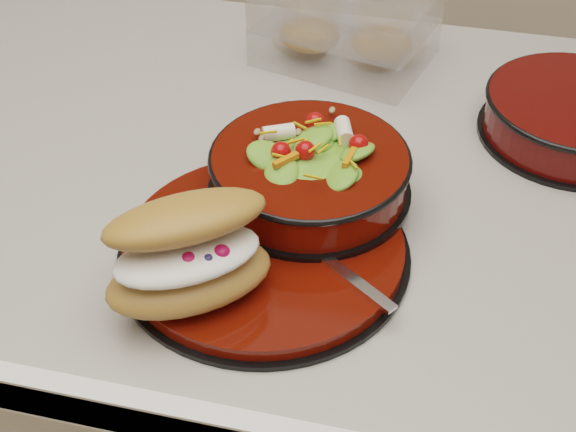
% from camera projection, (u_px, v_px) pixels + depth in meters
% --- Properties ---
extents(island_counter, '(1.24, 0.74, 0.90)m').
position_uv_depth(island_counter, '(288.00, 391.00, 1.23)').
color(island_counter, white).
rests_on(island_counter, ground).
extents(dinner_plate, '(0.29, 0.29, 0.02)m').
position_uv_depth(dinner_plate, '(265.00, 249.00, 0.80)').
color(dinner_plate, black).
rests_on(dinner_plate, island_counter).
extents(salad_bowl, '(0.22, 0.22, 0.09)m').
position_uv_depth(salad_bowl, '(310.00, 167.00, 0.83)').
color(salad_bowl, black).
rests_on(salad_bowl, dinner_plate).
extents(croissant, '(0.18, 0.17, 0.09)m').
position_uv_depth(croissant, '(190.00, 254.00, 0.72)').
color(croissant, '#A77433').
rests_on(croissant, dinner_plate).
extents(fork, '(0.14, 0.11, 0.00)m').
position_uv_depth(fork, '(326.00, 259.00, 0.77)').
color(fork, silver).
rests_on(fork, dinner_plate).
extents(pastry_box, '(0.25, 0.21, 0.09)m').
position_uv_depth(pastry_box, '(346.00, 29.00, 1.08)').
color(pastry_box, white).
rests_on(pastry_box, island_counter).
extents(extra_bowl, '(0.22, 0.22, 0.05)m').
position_uv_depth(extra_bowl, '(575.00, 115.00, 0.95)').
color(extra_bowl, black).
rests_on(extra_bowl, island_counter).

